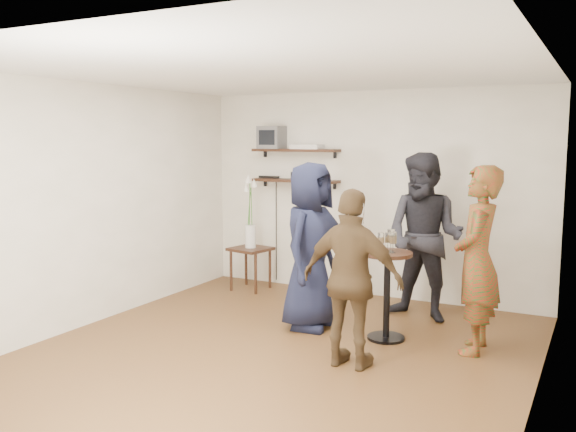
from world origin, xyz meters
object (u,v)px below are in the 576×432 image
Objects in this scene: person_navy at (310,246)px; radio at (300,176)px; dvd_deck at (307,147)px; drinks_table at (387,283)px; person_plaid at (477,260)px; person_dark at (424,237)px; crt_monitor at (272,137)px; person_brown at (352,279)px; side_table at (251,254)px.

radio is at bearing 30.38° from person_navy.
drinks_table is (1.61, -1.47, -1.32)m from dvd_deck.
person_plaid reaches higher than drinks_table.
person_dark reaches higher than radio.
person_brown is at bearing -47.99° from crt_monitor.
crt_monitor is 1.45× the size of radio.
side_table is 2.99m from person_brown.
dvd_deck is 0.23× the size of person_navy.
side_table is at bearing -39.15° from person_brown.
person_plaid is at bearing -25.41° from crt_monitor.
person_dark is (0.14, 0.84, 0.36)m from drinks_table.
crt_monitor is 0.57× the size of side_table.
crt_monitor is 0.36× the size of drinks_table.
dvd_deck is at bearing 169.69° from person_dark.
side_table is 0.30× the size of person_dark.
side_table is 0.32× the size of person_navy.
person_dark is at bearing -6.41° from side_table.
side_table is 2.52m from drinks_table.
person_brown is (0.82, -0.86, -0.09)m from person_navy.
side_table is at bearing -151.74° from dvd_deck.
person_plaid is at bearing -88.19° from person_navy.
crt_monitor is 0.17× the size of person_dark.
dvd_deck is at bearing -53.62° from person_brown.
dvd_deck reaches higher than person_plaid.
dvd_deck is (0.52, 0.00, -0.12)m from crt_monitor.
dvd_deck is at bearing 137.59° from drinks_table.
side_table is 3.32m from person_plaid.
crt_monitor reaches higher than dvd_deck.
radio reaches higher than drinks_table.
person_brown is (2.09, -2.32, -1.23)m from crt_monitor.
dvd_deck is 0.23× the size of person_plaid.
dvd_deck reaches higher than person_brown.
person_brown is at bearing -41.43° from side_table.
person_plaid is 0.95× the size of person_dark.
person_navy is at bearing -59.75° from radio.
radio is at bearing 180.00° from dvd_deck.
dvd_deck is 0.39m from radio.
dvd_deck is 2.55m from drinks_table.
crt_monitor is 0.65m from radio.
person_plaid is 1.27m from person_brown.
drinks_table is 0.93m from person_dark.
radio is 2.04m from person_dark.
person_navy is at bearing -38.28° from side_table.
crt_monitor is 0.18× the size of person_navy.
person_dark is at bearing -141.42° from person_plaid.
drinks_table is (2.26, -1.11, 0.10)m from side_table.
person_navy is at bearing -62.87° from dvd_deck.
person_dark reaches higher than person_plaid.
crt_monitor is 0.53m from dvd_deck.
dvd_deck is 2.09m from person_dark.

